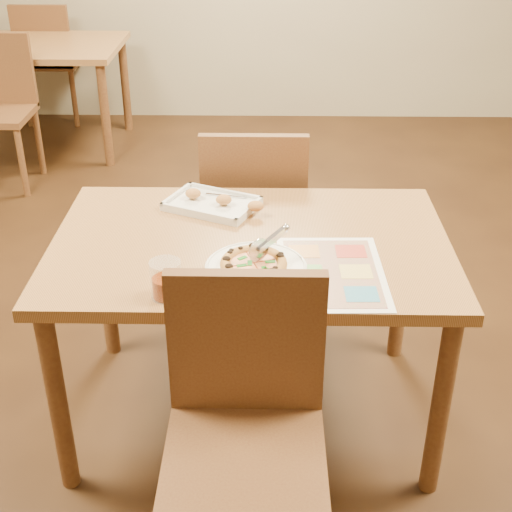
{
  "coord_description": "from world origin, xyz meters",
  "views": [
    {
      "loc": [
        0.05,
        -2.05,
        1.81
      ],
      "look_at": [
        0.02,
        -0.19,
        0.77
      ],
      "focal_mm": 50.0,
      "sensor_mm": 36.0,
      "label": 1
    }
  ],
  "objects_px": {
    "menu": "(331,272)",
    "bg_chair_far": "(47,49)",
    "pizza": "(254,264)",
    "appetizer_tray": "(214,204)",
    "chair_near": "(245,399)",
    "plate": "(256,268)",
    "glass_tumbler": "(166,282)",
    "pizza_cutter": "(268,243)",
    "chair_far": "(254,205)",
    "bg_table": "(25,56)",
    "dining_table": "(251,263)"
  },
  "relations": [
    {
      "from": "plate",
      "to": "menu",
      "type": "xyz_separation_m",
      "value": [
        0.23,
        -0.01,
        -0.01
      ]
    },
    {
      "from": "dining_table",
      "to": "menu",
      "type": "bearing_deg",
      "value": -39.32
    },
    {
      "from": "pizza_cutter",
      "to": "menu",
      "type": "height_order",
      "value": "pizza_cutter"
    },
    {
      "from": "chair_far",
      "to": "pizza",
      "type": "xyz_separation_m",
      "value": [
        0.01,
        -0.8,
        0.18
      ]
    },
    {
      "from": "dining_table",
      "to": "pizza_cutter",
      "type": "height_order",
      "value": "pizza_cutter"
    },
    {
      "from": "plate",
      "to": "dining_table",
      "type": "bearing_deg",
      "value": 96.16
    },
    {
      "from": "appetizer_tray",
      "to": "chair_near",
      "type": "bearing_deg",
      "value": -80.97
    },
    {
      "from": "chair_near",
      "to": "glass_tumbler",
      "type": "xyz_separation_m",
      "value": [
        -0.23,
        0.26,
        0.2
      ]
    },
    {
      "from": "pizza_cutter",
      "to": "glass_tumbler",
      "type": "xyz_separation_m",
      "value": [
        -0.29,
        -0.18,
        -0.03
      ]
    },
    {
      "from": "bg_chair_far",
      "to": "menu",
      "type": "xyz_separation_m",
      "value": [
        1.85,
        -3.5,
        0.16
      ]
    },
    {
      "from": "plate",
      "to": "bg_chair_far",
      "type": "bearing_deg",
      "value": 114.89
    },
    {
      "from": "chair_near",
      "to": "pizza_cutter",
      "type": "xyz_separation_m",
      "value": [
        0.06,
        0.44,
        0.24
      ]
    },
    {
      "from": "glass_tumbler",
      "to": "menu",
      "type": "height_order",
      "value": "glass_tumbler"
    },
    {
      "from": "chair_far",
      "to": "glass_tumbler",
      "type": "xyz_separation_m",
      "value": [
        -0.23,
        -0.94,
        0.2
      ]
    },
    {
      "from": "pizza",
      "to": "pizza_cutter",
      "type": "bearing_deg",
      "value": 38.71
    },
    {
      "from": "bg_chair_far",
      "to": "glass_tumbler",
      "type": "xyz_separation_m",
      "value": [
        1.37,
        -3.64,
        0.2
      ]
    },
    {
      "from": "bg_chair_far",
      "to": "appetizer_tray",
      "type": "bearing_deg",
      "value": 115.63
    },
    {
      "from": "chair_near",
      "to": "glass_tumbler",
      "type": "bearing_deg",
      "value": 131.66
    },
    {
      "from": "bg_chair_far",
      "to": "pizza_cutter",
      "type": "relative_size",
      "value": 3.96
    },
    {
      "from": "bg_chair_far",
      "to": "pizza",
      "type": "xyz_separation_m",
      "value": [
        1.61,
        -3.5,
        0.18
      ]
    },
    {
      "from": "dining_table",
      "to": "pizza_cutter",
      "type": "xyz_separation_m",
      "value": [
        0.06,
        -0.17,
        0.17
      ]
    },
    {
      "from": "bg_chair_far",
      "to": "chair_near",
      "type": "bearing_deg",
      "value": 112.29
    },
    {
      "from": "chair_far",
      "to": "bg_table",
      "type": "distance_m",
      "value": 2.72
    },
    {
      "from": "appetizer_tray",
      "to": "plate",
      "type": "bearing_deg",
      "value": -70.51
    },
    {
      "from": "plate",
      "to": "glass_tumbler",
      "type": "height_order",
      "value": "glass_tumbler"
    },
    {
      "from": "pizza_cutter",
      "to": "glass_tumbler",
      "type": "distance_m",
      "value": 0.34
    },
    {
      "from": "chair_near",
      "to": "pizza",
      "type": "bearing_deg",
      "value": 88.04
    },
    {
      "from": "chair_far",
      "to": "pizza",
      "type": "relative_size",
      "value": 2.32
    },
    {
      "from": "bg_table",
      "to": "glass_tumbler",
      "type": "height_order",
      "value": "glass_tumbler"
    },
    {
      "from": "chair_near",
      "to": "chair_far",
      "type": "height_order",
      "value": "same"
    },
    {
      "from": "pizza",
      "to": "appetizer_tray",
      "type": "relative_size",
      "value": 0.55
    },
    {
      "from": "appetizer_tray",
      "to": "pizza",
      "type": "bearing_deg",
      "value": -71.66
    },
    {
      "from": "chair_near",
      "to": "pizza",
      "type": "height_order",
      "value": "chair_near"
    },
    {
      "from": "plate",
      "to": "pizza",
      "type": "relative_size",
      "value": 1.52
    },
    {
      "from": "pizza",
      "to": "glass_tumbler",
      "type": "relative_size",
      "value": 1.81
    },
    {
      "from": "glass_tumbler",
      "to": "bg_chair_far",
      "type": "bearing_deg",
      "value": 110.6
    },
    {
      "from": "chair_near",
      "to": "bg_table",
      "type": "distance_m",
      "value": 3.76
    },
    {
      "from": "chair_far",
      "to": "pizza_cutter",
      "type": "height_order",
      "value": "chair_far"
    },
    {
      "from": "dining_table",
      "to": "glass_tumbler",
      "type": "height_order",
      "value": "glass_tumbler"
    },
    {
      "from": "menu",
      "to": "bg_chair_far",
      "type": "bearing_deg",
      "value": 117.8
    },
    {
      "from": "appetizer_tray",
      "to": "menu",
      "type": "xyz_separation_m",
      "value": [
        0.38,
        -0.45,
        -0.01
      ]
    },
    {
      "from": "plate",
      "to": "glass_tumbler",
      "type": "bearing_deg",
      "value": -148.94
    },
    {
      "from": "bg_table",
      "to": "pizza",
      "type": "xyz_separation_m",
      "value": [
        1.61,
        -3.0,
        0.11
      ]
    },
    {
      "from": "menu",
      "to": "glass_tumbler",
      "type": "bearing_deg",
      "value": -163.7
    },
    {
      "from": "bg_table",
      "to": "plate",
      "type": "xyz_separation_m",
      "value": [
        1.62,
        -2.99,
        0.09
      ]
    },
    {
      "from": "chair_near",
      "to": "pizza",
      "type": "distance_m",
      "value": 0.44
    },
    {
      "from": "glass_tumbler",
      "to": "appetizer_tray",
      "type": "bearing_deg",
      "value": 80.88
    },
    {
      "from": "plate",
      "to": "pizza_cutter",
      "type": "bearing_deg",
      "value": 35.75
    },
    {
      "from": "bg_table",
      "to": "appetizer_tray",
      "type": "xyz_separation_m",
      "value": [
        1.46,
        -2.55,
        0.1
      ]
    },
    {
      "from": "plate",
      "to": "appetizer_tray",
      "type": "bearing_deg",
      "value": 109.49
    }
  ]
}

